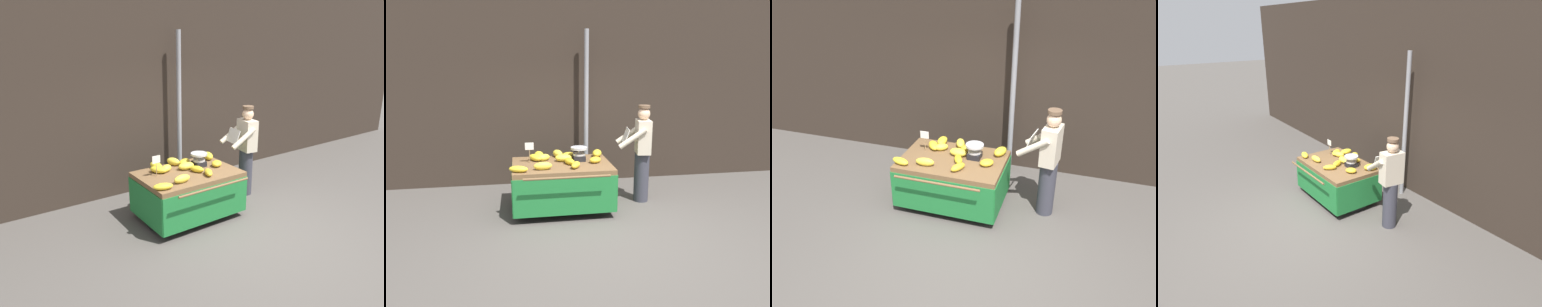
# 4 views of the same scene
# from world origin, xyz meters

# --- Properties ---
(ground_plane) EXTENTS (60.00, 60.00, 0.00)m
(ground_plane) POSITION_xyz_m (0.00, 0.00, 0.00)
(ground_plane) COLOR #514C47
(back_wall) EXTENTS (16.00, 0.24, 4.11)m
(back_wall) POSITION_xyz_m (0.00, 2.73, 2.06)
(back_wall) COLOR #332821
(back_wall) RESTS_ON ground
(street_pole) EXTENTS (0.09, 0.09, 3.04)m
(street_pole) POSITION_xyz_m (0.10, 2.35, 1.52)
(street_pole) COLOR gray
(street_pole) RESTS_ON ground
(banana_cart) EXTENTS (1.62, 1.29, 0.80)m
(banana_cart) POSITION_xyz_m (-0.55, 1.10, 0.59)
(banana_cart) COLOR brown
(banana_cart) RESTS_ON ground
(weighing_scale) EXTENTS (0.28, 0.28, 0.24)m
(weighing_scale) POSITION_xyz_m (-0.24, 1.23, 0.92)
(weighing_scale) COLOR black
(weighing_scale) RESTS_ON banana_cart
(price_sign) EXTENTS (0.14, 0.01, 0.34)m
(price_sign) POSITION_xyz_m (-1.06, 1.22, 1.05)
(price_sign) COLOR #997A51
(price_sign) RESTS_ON banana_cart
(banana_bunch_0) EXTENTS (0.22, 0.29, 0.10)m
(banana_bunch_0) POSITION_xyz_m (-0.36, 0.79, 0.85)
(banana_bunch_0) COLOR gold
(banana_bunch_0) RESTS_ON banana_cart
(banana_bunch_1) EXTENTS (0.17, 0.29, 0.11)m
(banana_bunch_1) POSITION_xyz_m (-0.89, 1.55, 0.86)
(banana_bunch_1) COLOR yellow
(banana_bunch_1) RESTS_ON banana_cart
(banana_bunch_2) EXTENTS (0.29, 0.14, 0.12)m
(banana_bunch_2) POSITION_xyz_m (-0.88, 0.77, 0.87)
(banana_bunch_2) COLOR yellow
(banana_bunch_2) RESTS_ON banana_cart
(banana_bunch_3) EXTENTS (0.24, 0.31, 0.13)m
(banana_bunch_3) POSITION_xyz_m (0.12, 1.44, 0.87)
(banana_bunch_3) COLOR yellow
(banana_bunch_3) RESTS_ON banana_cart
(banana_bunch_4) EXTENTS (0.29, 0.32, 0.11)m
(banana_bunch_4) POSITION_xyz_m (-0.96, 1.34, 0.86)
(banana_bunch_4) COLOR yellow
(banana_bunch_4) RESTS_ON banana_cart
(banana_bunch_5) EXTENTS (0.21, 0.27, 0.11)m
(banana_bunch_5) POSITION_xyz_m (-0.43, 1.01, 0.86)
(banana_bunch_5) COLOR gold
(banana_bunch_5) RESTS_ON banana_cart
(banana_bunch_6) EXTENTS (0.26, 0.23, 0.11)m
(banana_bunch_6) POSITION_xyz_m (-0.82, 1.32, 0.86)
(banana_bunch_6) COLOR yellow
(banana_bunch_6) RESTS_ON banana_cart
(banana_bunch_7) EXTENTS (0.29, 0.19, 0.12)m
(banana_bunch_7) POSITION_xyz_m (-0.50, 1.22, 0.87)
(banana_bunch_7) COLOR yellow
(banana_bunch_7) RESTS_ON banana_cart
(banana_bunch_8) EXTENTS (0.27, 0.27, 0.10)m
(banana_bunch_8) POSITION_xyz_m (0.01, 1.05, 0.85)
(banana_bunch_8) COLOR gold
(banana_bunch_8) RESTS_ON banana_cart
(banana_bunch_9) EXTENTS (0.22, 0.29, 0.13)m
(banana_bunch_9) POSITION_xyz_m (-0.56, 1.53, 0.87)
(banana_bunch_9) COLOR yellow
(banana_bunch_9) RESTS_ON banana_cart
(banana_bunch_10) EXTENTS (0.32, 0.22, 0.10)m
(banana_bunch_10) POSITION_xyz_m (-1.25, 0.70, 0.85)
(banana_bunch_10) COLOR yellow
(banana_bunch_10) RESTS_ON banana_cart
(banana_bunch_11) EXTENTS (0.29, 0.25, 0.10)m
(banana_bunch_11) POSITION_xyz_m (-0.39, 1.43, 0.86)
(banana_bunch_11) COLOR gold
(banana_bunch_11) RESTS_ON banana_cart
(vendor_person) EXTENTS (0.63, 0.58, 1.71)m
(vendor_person) POSITION_xyz_m (0.88, 1.28, 0.87)
(vendor_person) COLOR #383842
(vendor_person) RESTS_ON ground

